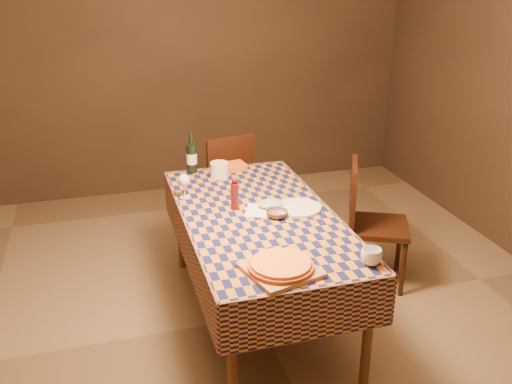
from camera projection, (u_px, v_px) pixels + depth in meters
room at (258, 125)px, 3.37m from camera, size 5.00×5.10×2.70m
dining_table at (258, 225)px, 3.62m from camera, size 0.94×1.84×0.77m
cutting_board at (281, 270)px, 2.93m from camera, size 0.42×0.42×0.02m
pizza at (281, 265)px, 2.92m from camera, size 0.37×0.37×0.03m
pepper_mill at (235, 195)px, 3.62m from camera, size 0.07×0.07×0.22m
bowl at (277, 214)px, 3.54m from camera, size 0.18×0.18×0.04m
wine_glass at (184, 181)px, 3.79m from camera, size 0.08×0.08×0.16m
wine_bottle at (192, 158)px, 4.24m from camera, size 0.09×0.09×0.31m
deli_tub at (219, 170)px, 4.17m from camera, size 0.18×0.18×0.11m
takeout_container at (232, 167)px, 4.33m from camera, size 0.22×0.17×0.05m
white_plate at (298, 208)px, 3.66m from camera, size 0.37×0.37×0.02m
tumbler at (371, 257)px, 2.99m from camera, size 0.14×0.14×0.09m
flour_patch at (267, 211)px, 3.63m from camera, size 0.33×0.30×0.00m
flour_bag at (271, 203)px, 3.68m from camera, size 0.19×0.15×0.05m
chair_far at (225, 180)px, 4.83m from camera, size 0.51×0.51×0.93m
chair_right at (368, 217)px, 4.13m from camera, size 0.56×0.56×0.93m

